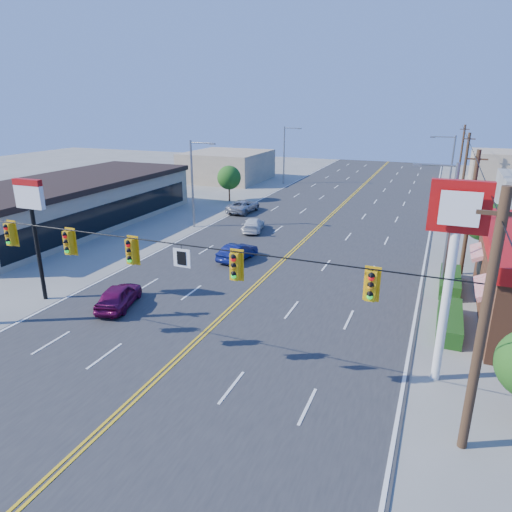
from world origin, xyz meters
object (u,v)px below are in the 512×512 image
at_px(car_magenta, 119,297).
at_px(car_white, 253,225).
at_px(signal_span, 154,267).
at_px(pizza_hut_sign, 32,215).
at_px(car_silver, 243,207).
at_px(kfc_pylon, 454,244).
at_px(car_blue, 237,253).

relative_size(car_magenta, car_white, 0.96).
distance_m(signal_span, pizza_hut_sign, 11.60).
relative_size(pizza_hut_sign, car_magenta, 1.74).
xyz_separation_m(car_white, car_silver, (-3.86, 6.50, 0.07)).
distance_m(pizza_hut_sign, car_white, 20.06).
xyz_separation_m(pizza_hut_sign, car_silver, (1.95, 25.15, -4.52)).
relative_size(kfc_pylon, car_white, 2.08).
relative_size(signal_span, car_silver, 5.14).
bearing_deg(car_white, kfc_pylon, 116.95).
distance_m(kfc_pylon, car_magenta, 17.91).
height_order(pizza_hut_sign, car_white, pizza_hut_sign).
relative_size(kfc_pylon, car_magenta, 2.16).
bearing_deg(car_white, car_magenta, 73.17).
height_order(kfc_pylon, car_blue, kfc_pylon).
height_order(pizza_hut_sign, car_silver, pizza_hut_sign).
bearing_deg(car_white, car_silver, -73.35).
height_order(car_blue, car_white, car_blue).
bearing_deg(kfc_pylon, car_white, 130.97).
relative_size(pizza_hut_sign, car_blue, 1.83).
relative_size(signal_span, car_magenta, 6.19).
relative_size(signal_span, car_white, 5.96).
relative_size(pizza_hut_sign, car_silver, 1.45).
xyz_separation_m(pizza_hut_sign, car_magenta, (4.93, 0.69, -4.51)).
height_order(car_blue, car_silver, car_silver).
bearing_deg(car_silver, car_magenta, 99.47).
bearing_deg(car_white, pizza_hut_sign, 58.68).
distance_m(kfc_pylon, car_blue, 18.59).
relative_size(signal_span, kfc_pylon, 2.86).
bearing_deg(car_magenta, pizza_hut_sign, -7.61).
height_order(kfc_pylon, car_magenta, kfc_pylon).
height_order(pizza_hut_sign, car_blue, pizza_hut_sign).
bearing_deg(signal_span, car_silver, 107.03).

